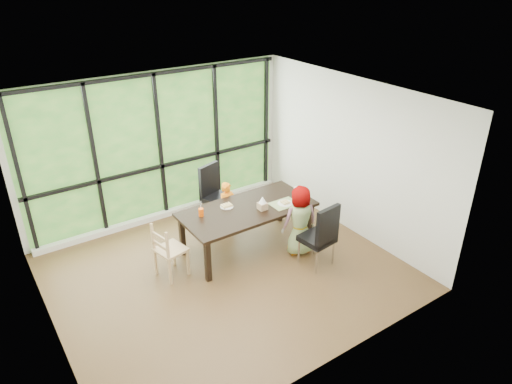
# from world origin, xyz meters

# --- Properties ---
(ground) EXTENTS (5.00, 5.00, 0.00)m
(ground) POSITION_xyz_m (0.00, 0.00, 0.00)
(ground) COLOR black
(ground) RESTS_ON ground
(back_wall) EXTENTS (5.00, 0.00, 5.00)m
(back_wall) POSITION_xyz_m (0.00, 2.25, 1.35)
(back_wall) COLOR silver
(back_wall) RESTS_ON ground
(foliage_backdrop) EXTENTS (4.80, 0.02, 2.65)m
(foliage_backdrop) POSITION_xyz_m (0.00, 2.23, 1.35)
(foliage_backdrop) COLOR #264D1E
(foliage_backdrop) RESTS_ON back_wall
(window_mullions) EXTENTS (4.80, 0.06, 2.65)m
(window_mullions) POSITION_xyz_m (0.00, 2.19, 1.35)
(window_mullions) COLOR black
(window_mullions) RESTS_ON back_wall
(window_sill) EXTENTS (4.80, 0.12, 0.10)m
(window_sill) POSITION_xyz_m (0.00, 2.15, 0.05)
(window_sill) COLOR silver
(window_sill) RESTS_ON ground
(dining_table) EXTENTS (2.25, 1.22, 0.75)m
(dining_table) POSITION_xyz_m (0.66, 0.38, 0.38)
(dining_table) COLOR black
(dining_table) RESTS_ON ground
(chair_window_leather) EXTENTS (0.58, 0.58, 1.08)m
(chair_window_leather) POSITION_xyz_m (0.69, 1.43, 0.54)
(chair_window_leather) COLOR black
(chair_window_leather) RESTS_ON ground
(chair_interior_leather) EXTENTS (0.51, 0.51, 1.08)m
(chair_interior_leather) POSITION_xyz_m (1.29, -0.61, 0.54)
(chair_interior_leather) COLOR black
(chair_interior_leather) RESTS_ON ground
(chair_end_beech) EXTENTS (0.48, 0.49, 0.90)m
(chair_end_beech) POSITION_xyz_m (-0.71, 0.40, 0.45)
(chair_end_beech) COLOR tan
(chair_end_beech) RESTS_ON ground
(child_toddler) EXTENTS (0.36, 0.24, 0.95)m
(child_toddler) POSITION_xyz_m (0.66, 1.01, 0.47)
(child_toddler) COLOR orange
(child_toddler) RESTS_ON ground
(child_older) EXTENTS (0.66, 0.52, 1.19)m
(child_older) POSITION_xyz_m (1.30, -0.20, 0.59)
(child_older) COLOR gray
(child_older) RESTS_ON ground
(placemat) EXTENTS (0.44, 0.32, 0.01)m
(placemat) POSITION_xyz_m (1.23, 0.16, 0.75)
(placemat) COLOR tan
(placemat) RESTS_ON dining_table
(plate_far) EXTENTS (0.21, 0.21, 0.01)m
(plate_far) POSITION_xyz_m (0.40, 0.60, 0.76)
(plate_far) COLOR white
(plate_far) RESTS_ON dining_table
(plate_near) EXTENTS (0.25, 0.25, 0.02)m
(plate_near) POSITION_xyz_m (1.24, 0.15, 0.76)
(plate_near) COLOR white
(plate_near) RESTS_ON dining_table
(orange_cup) EXTENTS (0.08, 0.08, 0.13)m
(orange_cup) POSITION_xyz_m (-0.08, 0.58, 0.81)
(orange_cup) COLOR #FF5607
(orange_cup) RESTS_ON dining_table
(green_cup) EXTENTS (0.07, 0.07, 0.12)m
(green_cup) POSITION_xyz_m (1.54, 0.12, 0.81)
(green_cup) COLOR #3ED625
(green_cup) RESTS_ON dining_table
(white_mug) EXTENTS (0.08, 0.08, 0.08)m
(white_mug) POSITION_xyz_m (1.68, 0.42, 0.79)
(white_mug) COLOR white
(white_mug) RESTS_ON dining_table
(tissue_box) EXTENTS (0.13, 0.13, 0.11)m
(tissue_box) POSITION_xyz_m (0.83, 0.21, 0.81)
(tissue_box) COLOR tan
(tissue_box) RESTS_ON dining_table
(crepe_rolls_far) EXTENTS (0.20, 0.12, 0.04)m
(crepe_rolls_far) POSITION_xyz_m (0.40, 0.60, 0.78)
(crepe_rolls_far) COLOR tan
(crepe_rolls_far) RESTS_ON plate_far
(crepe_rolls_near) EXTENTS (0.15, 0.12, 0.04)m
(crepe_rolls_near) POSITION_xyz_m (1.24, 0.15, 0.78)
(crepe_rolls_near) COLOR tan
(crepe_rolls_near) RESTS_ON plate_near
(straw_white) EXTENTS (0.01, 0.04, 0.20)m
(straw_white) POSITION_xyz_m (-0.08, 0.58, 0.92)
(straw_white) COLOR white
(straw_white) RESTS_ON orange_cup
(straw_pink) EXTENTS (0.01, 0.04, 0.20)m
(straw_pink) POSITION_xyz_m (1.54, 0.12, 0.91)
(straw_pink) COLOR pink
(straw_pink) RESTS_ON green_cup
(tissue) EXTENTS (0.12, 0.12, 0.11)m
(tissue) POSITION_xyz_m (0.83, 0.21, 0.92)
(tissue) COLOR white
(tissue) RESTS_ON tissue_box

